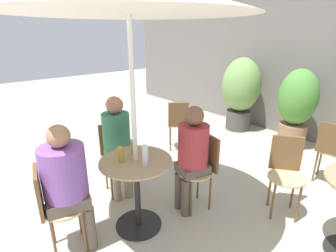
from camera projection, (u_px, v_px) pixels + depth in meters
The scene contains 17 objects.
ground_plane at pixel (127, 245), 2.46m from camera, with size 20.00×20.00×0.00m, color #B2A899.
storefront_wall at pixel (324, 57), 4.33m from camera, with size 10.00×0.06×3.00m.
cafe_table_near at pixel (137, 181), 2.54m from camera, with size 0.69×0.69×0.75m.
bistro_chair_0 at pixel (202, 165), 2.86m from camera, with size 0.39×0.41×0.85m.
bistro_chair_1 at pixel (115, 151), 3.18m from camera, with size 0.41×0.39×0.85m.
bistro_chair_2 at pixel (53, 203), 2.22m from camera, with size 0.39×0.41×0.85m.
bistro_chair_3 at pixel (286, 168), 2.79m from camera, with size 0.43×0.43×0.85m.
bistro_chair_4 at pixel (178, 121), 4.26m from camera, with size 0.43×0.43×0.85m.
bistro_chair_5 at pixel (331, 147), 3.29m from camera, with size 0.38×0.39×0.85m.
seated_person_0 at pixel (192, 151), 2.74m from camera, with size 0.34×0.36×1.20m.
seated_person_1 at pixel (117, 139), 2.99m from camera, with size 0.35×0.33×1.23m.
seated_person_2 at pixel (67, 179), 2.22m from camera, with size 0.39×0.42×1.20m.
beer_glass_0 at pixel (145, 155), 2.34m from camera, with size 0.06×0.06×0.19m.
beer_glass_1 at pixel (134, 147), 2.56m from camera, with size 0.06×0.06×0.16m.
beer_glass_2 at pixel (121, 154), 2.41m from camera, with size 0.06×0.06×0.15m.
potted_plant_0 at pixel (241, 90), 5.14m from camera, with size 0.74×0.74×1.43m.
potted_plant_1 at pixel (297, 105), 4.32m from camera, with size 0.61×0.61×1.34m.
Camera 1 is at (1.72, -0.96, 1.89)m, focal length 28.00 mm.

